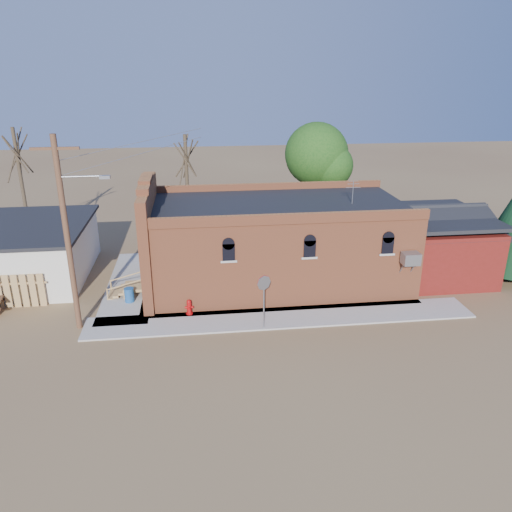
{
  "coord_description": "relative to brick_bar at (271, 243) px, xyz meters",
  "views": [
    {
      "loc": [
        -2.46,
        -20.63,
        11.48
      ],
      "look_at": [
        0.51,
        3.4,
        2.4
      ],
      "focal_mm": 35.0,
      "sensor_mm": 36.0,
      "label": 1
    }
  ],
  "objects": [
    {
      "name": "fire_hydrant",
      "position": [
        -4.66,
        -3.7,
        -1.88
      ],
      "size": [
        0.44,
        0.42,
        0.78
      ],
      "rotation": [
        0.0,
        0.0,
        -0.18
      ],
      "color": "#9D090A",
      "rests_on": "sidewalk_south"
    },
    {
      "name": "brick_bar",
      "position": [
        0.0,
        0.0,
        0.0
      ],
      "size": [
        16.4,
        7.97,
        6.3
      ],
      "color": "#B55C37",
      "rests_on": "ground"
    },
    {
      "name": "tree_bare_near",
      "position": [
        -4.64,
        7.51,
        3.62
      ],
      "size": [
        2.8,
        2.8,
        7.65
      ],
      "color": "#4B3B2B",
      "rests_on": "ground"
    },
    {
      "name": "ground",
      "position": [
        -1.64,
        -5.49,
        -2.34
      ],
      "size": [
        120.0,
        120.0,
        0.0
      ],
      "primitive_type": "plane",
      "color": "brown",
      "rests_on": "ground"
    },
    {
      "name": "red_shed",
      "position": [
        9.86,
        0.01,
        -0.07
      ],
      "size": [
        5.4,
        6.4,
        4.3
      ],
      "color": "#5D1510",
      "rests_on": "ground"
    },
    {
      "name": "trash_barrel",
      "position": [
        -7.77,
        -1.88,
        -1.88
      ],
      "size": [
        0.58,
        0.58,
        0.75
      ],
      "primitive_type": "cylinder",
      "rotation": [
        0.0,
        0.0,
        0.2
      ],
      "color": "#1B4B8A",
      "rests_on": "sidewalk_west"
    },
    {
      "name": "tree_bare_far",
      "position": [
        -15.64,
        8.51,
        4.02
      ],
      "size": [
        2.8,
        2.8,
        8.16
      ],
      "color": "#4B3B2B",
      "rests_on": "ground"
    },
    {
      "name": "stop_sign",
      "position": [
        -1.19,
        -5.49,
        -0.23
      ],
      "size": [
        0.66,
        0.38,
        2.64
      ],
      "rotation": [
        0.0,
        0.0,
        0.05
      ],
      "color": "gray",
      "rests_on": "sidewalk_south"
    },
    {
      "name": "sidewalk_south",
      "position": [
        -0.14,
        -4.59,
        -2.3
      ],
      "size": [
        19.0,
        2.2,
        0.08
      ],
      "primitive_type": "cube",
      "color": "#9E9991",
      "rests_on": "ground"
    },
    {
      "name": "sidewalk_west",
      "position": [
        -7.94,
        0.51,
        -2.3
      ],
      "size": [
        2.6,
        10.0,
        0.08
      ],
      "primitive_type": "cube",
      "color": "#9E9991",
      "rests_on": "ground"
    },
    {
      "name": "utility_pole",
      "position": [
        -9.79,
        -4.29,
        2.43
      ],
      "size": [
        3.12,
        0.26,
        9.0
      ],
      "color": "#462E1C",
      "rests_on": "ground"
    },
    {
      "name": "tree_leafy",
      "position": [
        4.36,
        8.01,
        3.59
      ],
      "size": [
        4.4,
        4.4,
        8.15
      ],
      "color": "#4B3B2B",
      "rests_on": "ground"
    }
  ]
}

